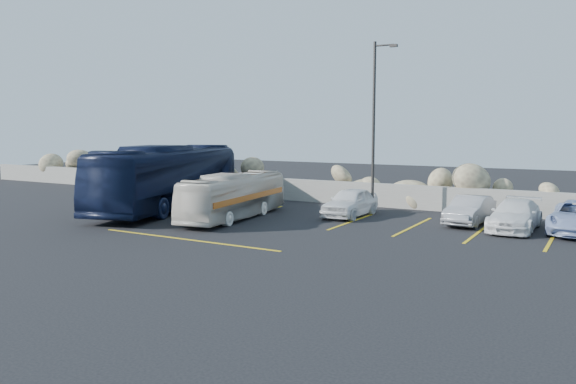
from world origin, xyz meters
The scene contains 10 objects.
ground centered at (0.00, 0.00, 0.00)m, with size 90.00×90.00×0.00m, color black.
seawall centered at (0.00, 12.00, 0.60)m, with size 60.00×0.40×1.20m, color gray.
riprap_pile centered at (0.00, 13.20, 1.30)m, with size 54.00×2.80×2.60m, color #8A775A, non-canonical shape.
parking_lines centered at (4.64, 5.57, 0.01)m, with size 18.16×9.36×0.01m.
lamppost centered at (2.56, 9.50, 4.30)m, with size 1.14×0.18×8.00m.
vintage_bus centered at (-2.34, 5.05, 1.02)m, with size 1.71×7.30×2.03m, color silver.
tour_coach centered at (-6.90, 5.84, 1.60)m, with size 2.69×11.50×3.20m, color black.
car_a centered at (1.92, 8.22, 0.65)m, with size 1.54×3.84×1.31m, color white.
car_b centered at (7.16, 8.80, 0.60)m, with size 1.26×3.62×1.19m, color #A4A4A8.
car_c centered at (9.03, 8.27, 0.59)m, with size 1.67×4.10×1.19m, color white.
Camera 1 is at (12.25, -15.32, 4.01)m, focal length 35.00 mm.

